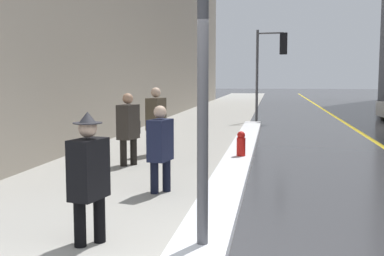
% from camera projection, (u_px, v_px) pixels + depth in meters
% --- Properties ---
extents(sidewalk_slab, '(4.00, 80.00, 0.01)m').
position_uv_depth(sidewalk_slab, '(198.00, 125.00, 19.38)').
color(sidewalk_slab, '#9E9B93').
rests_on(sidewalk_slab, ground).
extents(road_centre_stripe, '(0.16, 80.00, 0.00)m').
position_uv_depth(road_centre_stripe, '(353.00, 128.00, 18.39)').
color(road_centre_stripe, gold).
rests_on(road_centre_stripe, ground).
extents(snow_bank_curb, '(0.64, 17.08, 0.14)m').
position_uv_depth(snow_bank_curb, '(238.00, 157.00, 11.14)').
color(snow_bank_curb, white).
rests_on(snow_bank_curb, ground).
extents(traffic_light_near, '(1.31, 0.33, 3.93)m').
position_uv_depth(traffic_light_near, '(273.00, 55.00, 20.38)').
color(traffic_light_near, '#515156').
rests_on(traffic_light_near, ground).
extents(pedestrian_in_fedora, '(0.37, 0.52, 1.53)m').
position_uv_depth(pedestrian_in_fedora, '(89.00, 173.00, 5.41)').
color(pedestrian_in_fedora, black).
rests_on(pedestrian_in_fedora, ground).
extents(pedestrian_in_glasses, '(0.37, 0.52, 1.46)m').
position_uv_depth(pedestrian_in_glasses, '(160.00, 145.00, 7.89)').
color(pedestrian_in_glasses, black).
rests_on(pedestrian_in_glasses, ground).
extents(pedestrian_with_shoulder_bag, '(0.40, 0.75, 1.58)m').
position_uv_depth(pedestrian_with_shoulder_bag, '(128.00, 126.00, 10.34)').
color(pedestrian_with_shoulder_bag, black).
rests_on(pedestrian_with_shoulder_bag, ground).
extents(pedestrian_trailing, '(0.43, 0.78, 1.67)m').
position_uv_depth(pedestrian_trailing, '(156.00, 118.00, 11.82)').
color(pedestrian_trailing, '#2A241B').
rests_on(pedestrian_trailing, ground).
extents(fire_hydrant, '(0.20, 0.20, 0.70)m').
position_uv_depth(fire_hydrant, '(241.00, 147.00, 10.92)').
color(fire_hydrant, red).
rests_on(fire_hydrant, ground).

